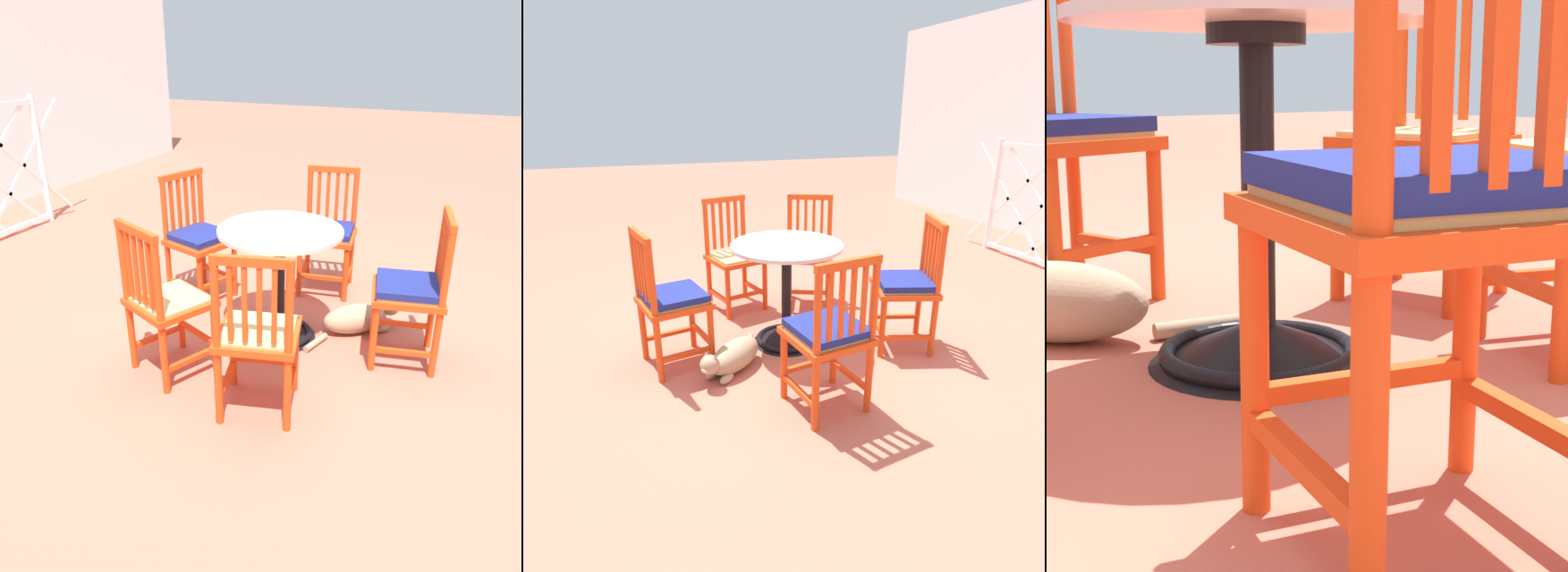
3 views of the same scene
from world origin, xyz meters
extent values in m
plane|color=#BC604C|center=(0.00, 0.00, 0.00)|extent=(24.00, 24.00, 0.00)
cone|color=black|center=(-0.10, 0.03, 0.05)|extent=(0.48, 0.48, 0.10)
torus|color=black|center=(-0.10, 0.03, 0.03)|extent=(0.44, 0.44, 0.04)
cylinder|color=black|center=(-0.10, 0.03, 0.37)|extent=(0.07, 0.07, 0.66)
cylinder|color=black|center=(-0.10, 0.03, 0.68)|extent=(0.20, 0.20, 0.04)
cylinder|color=beige|center=(-0.10, 0.03, 0.72)|extent=(0.76, 0.76, 0.02)
cylinder|color=#D64214|center=(-0.47, 0.53, 0.23)|extent=(0.04, 0.04, 0.45)
cylinder|color=#D64214|center=(-0.61, 0.22, 0.23)|extent=(0.04, 0.04, 0.45)
cube|color=#D64214|center=(-0.76, 0.29, 0.14)|extent=(0.32, 0.17, 0.03)
cube|color=#D64214|center=(-0.54, 0.37, 0.17)|extent=(0.17, 0.32, 0.03)
cylinder|color=#D64214|center=(-0.70, 0.06, 0.23)|extent=(0.04, 0.04, 0.45)
cylinder|color=#D64214|center=(-0.61, -0.27, 0.23)|extent=(0.04, 0.04, 0.45)
cylinder|color=#D64214|center=(-1.03, -0.03, 0.46)|extent=(0.04, 0.04, 0.91)
cylinder|color=#D64214|center=(-0.94, -0.36, 0.46)|extent=(0.04, 0.04, 0.91)
cube|color=#D64214|center=(-0.86, 0.02, 0.14)|extent=(0.34, 0.11, 0.03)
cube|color=#D64214|center=(-0.78, -0.31, 0.14)|extent=(0.34, 0.11, 0.03)
cube|color=#D64214|center=(-0.66, -0.11, 0.17)|extent=(0.11, 0.34, 0.03)
cube|color=#D64214|center=(-0.82, -0.15, 0.43)|extent=(0.49, 0.49, 0.04)
cube|color=tan|center=(-0.82, -0.15, 0.45)|extent=(0.42, 0.42, 0.02)
cube|color=#D64214|center=(-1.01, -0.09, 0.68)|extent=(0.03, 0.03, 0.39)
cube|color=#D64214|center=(-0.99, -0.16, 0.68)|extent=(0.03, 0.03, 0.39)
cube|color=#D64214|center=(-0.98, -0.22, 0.68)|extent=(0.03, 0.03, 0.39)
cube|color=#D64214|center=(-0.96, -0.29, 0.68)|extent=(0.03, 0.03, 0.39)
cylinder|color=#D64214|center=(-0.25, -0.62, 0.23)|extent=(0.04, 0.04, 0.45)
cylinder|color=#D64214|center=(0.08, -0.55, 0.23)|extent=(0.04, 0.04, 0.45)
cylinder|color=#D64214|center=(-0.18, -0.95, 0.46)|extent=(0.04, 0.04, 0.91)
cube|color=#D64214|center=(-0.22, -0.78, 0.14)|extent=(0.09, 0.34, 0.03)
cube|color=#D64214|center=(-0.09, -0.58, 0.17)|extent=(0.34, 0.09, 0.03)
cube|color=#D64214|center=(-0.05, -0.75, 0.43)|extent=(0.47, 0.47, 0.04)
cube|color=tan|center=(-0.05, -0.75, 0.45)|extent=(0.41, 0.41, 0.02)
cube|color=#D64214|center=(-0.12, -0.94, 0.68)|extent=(0.03, 0.02, 0.39)
cube|color=navy|center=(-0.05, -0.75, 0.48)|extent=(0.42, 0.42, 0.04)
cylinder|color=#D64214|center=(0.33, 0.55, 0.23)|extent=(0.04, 0.04, 0.45)
cylinder|color=#D64214|center=(0.01, 0.66, 0.23)|extent=(0.04, 0.04, 0.45)
cylinder|color=#D64214|center=(0.44, 0.87, 0.46)|extent=(0.04, 0.04, 0.91)
cube|color=#D64214|center=(0.38, 0.71, 0.14)|extent=(0.13, 0.33, 0.03)
cube|color=#D64214|center=(0.06, 0.82, 0.14)|extent=(0.13, 0.33, 0.03)
cube|color=#D64214|center=(0.17, 0.60, 0.17)|extent=(0.33, 0.13, 0.03)
cube|color=#D64214|center=(0.22, 0.77, 0.43)|extent=(0.51, 0.51, 0.04)
cube|color=tan|center=(0.22, 0.77, 0.45)|extent=(0.44, 0.44, 0.02)
cube|color=navy|center=(0.22, 0.77, 0.48)|extent=(0.46, 0.46, 0.04)
ellipsoid|color=#9E896B|center=(0.15, -0.41, 0.10)|extent=(0.43, 0.47, 0.19)
cylinder|color=#9E896B|center=(-0.12, -0.24, 0.02)|extent=(0.22, 0.10, 0.04)
camera|label=1|loc=(-2.95, -1.09, 1.78)|focal=33.82mm
camera|label=2|loc=(2.77, -1.02, 1.59)|focal=29.58mm
camera|label=3|loc=(1.05, 1.46, 0.59)|focal=55.83mm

